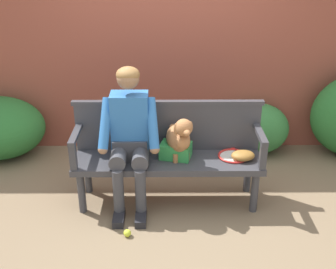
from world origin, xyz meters
The scene contains 13 objects.
ground_plane centered at (0.00, 0.00, 0.00)m, with size 40.00×40.00×0.00m, color #7A664C.
brick_garden_fence centered at (0.00, 1.36, 1.37)m, with size 8.00×0.30×2.74m, color brown.
hedge_bush_far_right centered at (1.06, 1.03, 0.30)m, with size 0.73×0.55×0.61m, color #337538.
garden_bench centered at (0.00, 0.00, 0.40)m, with size 1.76×0.47×0.46m.
bench_backrest centered at (0.00, 0.21, 0.72)m, with size 1.80×0.06×0.50m.
bench_armrest_left_end centered at (-0.84, -0.08, 0.66)m, with size 0.06×0.47×0.28m.
bench_armrest_right_end centered at (0.84, -0.08, 0.66)m, with size 0.06×0.47×0.28m.
person_seated centered at (-0.35, -0.01, 0.74)m, with size 0.56×0.64×1.33m.
dog_on_bench centered at (0.11, 0.00, 0.69)m, with size 0.30×0.44×0.44m.
tennis_racket centered at (0.62, 0.06, 0.47)m, with size 0.33×0.58×0.03m.
baseball_glove centered at (0.70, -0.03, 0.51)m, with size 0.22×0.17×0.09m, color #9E6B2D.
sports_bag centered at (0.07, 0.03, 0.53)m, with size 0.28×0.20×0.14m, color #2D8E42.
tennis_ball centered at (-0.36, -0.55, 0.03)m, with size 0.07×0.07×0.07m, color #CCDB33.
Camera 1 is at (-0.02, -3.57, 2.39)m, focal length 46.27 mm.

